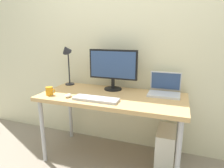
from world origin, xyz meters
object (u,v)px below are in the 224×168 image
at_px(desk, 112,101).
at_px(coffee_mug, 49,91).
at_px(monitor, 113,67).
at_px(laptop, 165,89).
at_px(keyboard, 96,99).
at_px(computer_tower, 165,148).
at_px(desk_lamp, 67,56).
at_px(mouse, 68,95).

xyz_separation_m(desk, coffee_mug, (-0.61, -0.21, 0.11)).
height_order(monitor, laptop, monitor).
distance_m(keyboard, computer_tower, 0.89).
height_order(monitor, computer_tower, monitor).
bearing_deg(keyboard, computer_tower, 21.46).
bearing_deg(computer_tower, desk, -174.00).
height_order(keyboard, computer_tower, keyboard).
height_order(monitor, coffee_mug, monitor).
relative_size(desk_lamp, computer_tower, 1.20).
bearing_deg(desk, desk_lamp, 162.13).
height_order(desk, mouse, mouse).
height_order(desk, monitor, monitor).
bearing_deg(laptop, desk_lamp, -179.20).
height_order(laptop, desk_lamp, desk_lamp).
bearing_deg(keyboard, monitor, 85.67).
relative_size(laptop, keyboard, 0.73).
xyz_separation_m(desk_lamp, keyboard, (0.55, -0.41, -0.35)).
height_order(laptop, computer_tower, laptop).
height_order(desk_lamp, coffee_mug, desk_lamp).
relative_size(desk_lamp, coffee_mug, 4.65).
relative_size(mouse, computer_tower, 0.21).
distance_m(monitor, desk_lamp, 0.59).
bearing_deg(laptop, computer_tower, -69.96).
xyz_separation_m(monitor, laptop, (0.57, 0.02, -0.20)).
relative_size(monitor, keyboard, 1.25).
distance_m(desk, desk_lamp, 0.80).
bearing_deg(desk_lamp, laptop, 0.80).
bearing_deg(mouse, desk, 27.34).
height_order(mouse, coffee_mug, coffee_mug).
height_order(keyboard, coffee_mug, coffee_mug).
xyz_separation_m(desk, monitor, (-0.06, 0.21, 0.32)).
distance_m(keyboard, coffee_mug, 0.52).
relative_size(desk, keyboard, 3.39).
bearing_deg(mouse, coffee_mug, -178.38).
distance_m(desk_lamp, computer_tower, 1.51).
height_order(desk, keyboard, keyboard).
bearing_deg(monitor, laptop, 1.72).
bearing_deg(computer_tower, mouse, -164.67).
bearing_deg(monitor, mouse, -128.89).
relative_size(monitor, laptop, 1.72).
xyz_separation_m(mouse, coffee_mug, (-0.22, -0.01, 0.03)).
xyz_separation_m(laptop, desk_lamp, (-1.15, -0.02, 0.30)).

